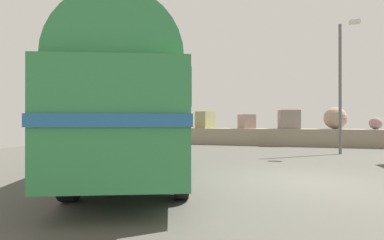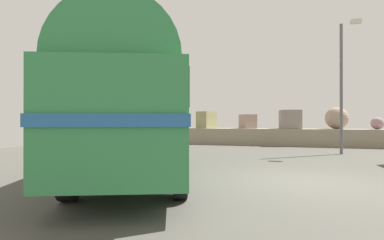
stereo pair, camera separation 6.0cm
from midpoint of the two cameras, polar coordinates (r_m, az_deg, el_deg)
name	(u,v)px [view 2 (the right image)]	position (r m, az deg, el deg)	size (l,w,h in m)	color
ground	(307,183)	(8.22, 22.03, -11.44)	(32.00, 26.00, 0.02)	#4D4B44
breakwater	(290,134)	(19.85, 18.97, -2.57)	(31.36, 2.02, 2.49)	gray
vintage_coach	(140,106)	(8.58, -10.04, 2.72)	(5.16, 8.89, 3.70)	black
lamp_post	(343,81)	(15.62, 27.80, 6.92)	(0.79, 0.73, 6.26)	#5B5B60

